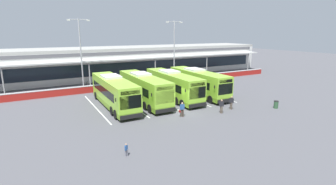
{
  "coord_description": "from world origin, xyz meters",
  "views": [
    {
      "loc": [
        -14.78,
        -23.66,
        8.98
      ],
      "look_at": [
        -0.02,
        3.0,
        1.6
      ],
      "focal_mm": 26.63,
      "sensor_mm": 36.0,
      "label": 1
    }
  ],
  "objects_px": {
    "pedestrian_in_dark_coat": "(221,106)",
    "pedestrian_child": "(126,149)",
    "coach_bus_leftmost": "(114,93)",
    "coach_bus_right_centre": "(198,83)",
    "lamp_post_centre": "(174,47)",
    "pedestrian_near_bin": "(231,102)",
    "coach_bus_centre": "(173,86)",
    "pedestrian_with_handbag": "(182,109)",
    "litter_bin": "(276,104)",
    "coach_bus_left_centre": "(144,89)",
    "lamp_post_west": "(81,50)"
  },
  "relations": [
    {
      "from": "pedestrian_in_dark_coat",
      "to": "pedestrian_child",
      "type": "distance_m",
      "value": 13.66
    },
    {
      "from": "coach_bus_leftmost",
      "to": "coach_bus_right_centre",
      "type": "relative_size",
      "value": 1.0
    },
    {
      "from": "coach_bus_leftmost",
      "to": "lamp_post_centre",
      "type": "bearing_deg",
      "value": 36.17
    },
    {
      "from": "pedestrian_near_bin",
      "to": "coach_bus_leftmost",
      "type": "bearing_deg",
      "value": 146.3
    },
    {
      "from": "coach_bus_right_centre",
      "to": "lamp_post_centre",
      "type": "height_order",
      "value": "lamp_post_centre"
    },
    {
      "from": "coach_bus_centre",
      "to": "lamp_post_centre",
      "type": "bearing_deg",
      "value": 58.75
    },
    {
      "from": "pedestrian_in_dark_coat",
      "to": "pedestrian_with_handbag",
      "type": "bearing_deg",
      "value": 165.85
    },
    {
      "from": "pedestrian_near_bin",
      "to": "litter_bin",
      "type": "height_order",
      "value": "pedestrian_near_bin"
    },
    {
      "from": "coach_bus_left_centre",
      "to": "pedestrian_with_handbag",
      "type": "xyz_separation_m",
      "value": [
        1.27,
        -7.41,
        -0.93
      ]
    },
    {
      "from": "coach_bus_left_centre",
      "to": "coach_bus_right_centre",
      "type": "relative_size",
      "value": 1.0
    },
    {
      "from": "coach_bus_right_centre",
      "to": "pedestrian_in_dark_coat",
      "type": "xyz_separation_m",
      "value": [
        -2.74,
        -8.43,
        -0.91
      ]
    },
    {
      "from": "coach_bus_leftmost",
      "to": "pedestrian_with_handbag",
      "type": "distance_m",
      "value": 9.08
    },
    {
      "from": "coach_bus_leftmost",
      "to": "litter_bin",
      "type": "relative_size",
      "value": 13.1
    },
    {
      "from": "coach_bus_right_centre",
      "to": "pedestrian_with_handbag",
      "type": "bearing_deg",
      "value": -135.01
    },
    {
      "from": "coach_bus_leftmost",
      "to": "pedestrian_near_bin",
      "type": "distance_m",
      "value": 14.27
    },
    {
      "from": "pedestrian_with_handbag",
      "to": "pedestrian_child",
      "type": "distance_m",
      "value": 10.06
    },
    {
      "from": "coach_bus_centre",
      "to": "pedestrian_with_handbag",
      "type": "height_order",
      "value": "coach_bus_centre"
    },
    {
      "from": "coach_bus_left_centre",
      "to": "pedestrian_child",
      "type": "distance_m",
      "value": 14.85
    },
    {
      "from": "pedestrian_in_dark_coat",
      "to": "coach_bus_left_centre",
      "type": "bearing_deg",
      "value": 124.21
    },
    {
      "from": "pedestrian_near_bin",
      "to": "lamp_post_west",
      "type": "xyz_separation_m",
      "value": [
        -13.4,
        19.18,
        5.42
      ]
    },
    {
      "from": "pedestrian_in_dark_coat",
      "to": "coach_bus_leftmost",
      "type": "bearing_deg",
      "value": 139.23
    },
    {
      "from": "pedestrian_child",
      "to": "pedestrian_with_handbag",
      "type": "bearing_deg",
      "value": 33.65
    },
    {
      "from": "pedestrian_with_handbag",
      "to": "pedestrian_child",
      "type": "height_order",
      "value": "pedestrian_with_handbag"
    },
    {
      "from": "coach_bus_right_centre",
      "to": "lamp_post_centre",
      "type": "distance_m",
      "value": 12.11
    },
    {
      "from": "pedestrian_child",
      "to": "pedestrian_near_bin",
      "type": "bearing_deg",
      "value": 18.5
    },
    {
      "from": "coach_bus_centre",
      "to": "pedestrian_in_dark_coat",
      "type": "xyz_separation_m",
      "value": [
        1.48,
        -8.52,
        -0.91
      ]
    },
    {
      "from": "lamp_post_centre",
      "to": "coach_bus_leftmost",
      "type": "bearing_deg",
      "value": -143.83
    },
    {
      "from": "litter_bin",
      "to": "pedestrian_in_dark_coat",
      "type": "bearing_deg",
      "value": 166.31
    },
    {
      "from": "coach_bus_centre",
      "to": "pedestrian_child",
      "type": "bearing_deg",
      "value": -131.46
    },
    {
      "from": "coach_bus_centre",
      "to": "coach_bus_leftmost",
      "type": "bearing_deg",
      "value": -179.71
    },
    {
      "from": "coach_bus_right_centre",
      "to": "lamp_post_west",
      "type": "bearing_deg",
      "value": 141.27
    },
    {
      "from": "pedestrian_child",
      "to": "lamp_post_west",
      "type": "distance_m",
      "value": 24.9
    },
    {
      "from": "coach_bus_left_centre",
      "to": "coach_bus_centre",
      "type": "distance_m",
      "value": 4.33
    },
    {
      "from": "coach_bus_right_centre",
      "to": "pedestrian_with_handbag",
      "type": "distance_m",
      "value": 10.35
    },
    {
      "from": "pedestrian_child",
      "to": "pedestrian_near_bin",
      "type": "xyz_separation_m",
      "value": [
        14.94,
        5.0,
        0.33
      ]
    },
    {
      "from": "coach_bus_left_centre",
      "to": "coach_bus_centre",
      "type": "height_order",
      "value": "same"
    },
    {
      "from": "coach_bus_left_centre",
      "to": "lamp_post_west",
      "type": "distance_m",
      "value": 13.29
    },
    {
      "from": "pedestrian_with_handbag",
      "to": "pedestrian_child",
      "type": "xyz_separation_m",
      "value": [
        -8.37,
        -5.57,
        -0.32
      ]
    },
    {
      "from": "lamp_post_west",
      "to": "litter_bin",
      "type": "height_order",
      "value": "lamp_post_west"
    },
    {
      "from": "coach_bus_centre",
      "to": "lamp_post_centre",
      "type": "relative_size",
      "value": 1.11
    },
    {
      "from": "coach_bus_leftmost",
      "to": "pedestrian_near_bin",
      "type": "xyz_separation_m",
      "value": [
        11.85,
        -7.9,
        -0.91
      ]
    },
    {
      "from": "coach_bus_centre",
      "to": "litter_bin",
      "type": "distance_m",
      "value": 13.43
    },
    {
      "from": "coach_bus_left_centre",
      "to": "pedestrian_near_bin",
      "type": "bearing_deg",
      "value": -45.53
    },
    {
      "from": "coach_bus_right_centre",
      "to": "pedestrian_with_handbag",
      "type": "height_order",
      "value": "coach_bus_right_centre"
    },
    {
      "from": "pedestrian_child",
      "to": "lamp_post_centre",
      "type": "relative_size",
      "value": 0.09
    },
    {
      "from": "coach_bus_centre",
      "to": "lamp_post_west",
      "type": "relative_size",
      "value": 1.11
    },
    {
      "from": "coach_bus_right_centre",
      "to": "lamp_post_west",
      "type": "distance_m",
      "value": 18.65
    },
    {
      "from": "coach_bus_left_centre",
      "to": "litter_bin",
      "type": "height_order",
      "value": "coach_bus_left_centre"
    },
    {
      "from": "lamp_post_west",
      "to": "lamp_post_centre",
      "type": "bearing_deg",
      "value": -1.16
    },
    {
      "from": "pedestrian_child",
      "to": "pedestrian_near_bin",
      "type": "distance_m",
      "value": 15.75
    }
  ]
}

